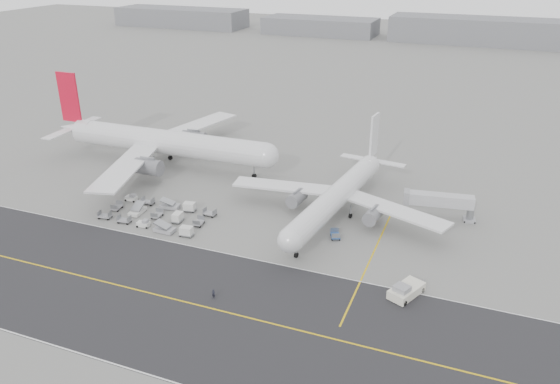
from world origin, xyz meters
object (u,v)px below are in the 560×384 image
at_px(airliner_a, 162,142).
at_px(pushback_tug, 406,290).
at_px(jet_bridge, 440,201).
at_px(ground_crew_a, 214,294).
at_px(airliner_b, 338,195).

height_order(airliner_a, pushback_tug, airliner_a).
bearing_deg(jet_bridge, ground_crew_a, -134.15).
xyz_separation_m(airliner_a, airliner_b, (49.47, -11.52, -1.51)).
height_order(airliner_a, ground_crew_a, airliner_a).
height_order(airliner_b, ground_crew_a, airliner_b).
distance_m(pushback_tug, jet_bridge, 30.28).
bearing_deg(airliner_b, ground_crew_a, -99.26).
height_order(jet_bridge, ground_crew_a, jet_bridge).
relative_size(airliner_b, pushback_tug, 5.59).
relative_size(airliner_b, jet_bridge, 3.20).
distance_m(airliner_a, jet_bridge, 69.45).
xyz_separation_m(airliner_a, ground_crew_a, (39.08, -47.19, -5.45)).
relative_size(jet_bridge, ground_crew_a, 8.91).
height_order(pushback_tug, ground_crew_a, pushback_tug).
bearing_deg(airliner_b, jet_bridge, 24.88).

